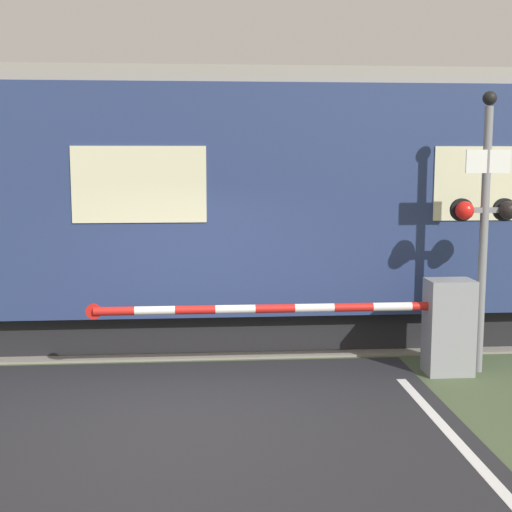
# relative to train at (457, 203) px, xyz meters

# --- Properties ---
(ground_plane) EXTENTS (80.00, 80.00, 0.00)m
(ground_plane) POSITION_rel_train_xyz_m (-4.32, -3.73, -2.09)
(ground_plane) COLOR #475638
(track_bed) EXTENTS (36.00, 3.20, 0.13)m
(track_bed) POSITION_rel_train_xyz_m (-4.32, 0.00, -2.07)
(track_bed) COLOR gray
(track_bed) RESTS_ON ground_plane
(train) EXTENTS (18.24, 3.11, 4.09)m
(train) POSITION_rel_train_xyz_m (0.00, 0.00, 0.00)
(train) COLOR black
(train) RESTS_ON ground_plane
(crossing_barrier) EXTENTS (4.99, 0.44, 1.26)m
(crossing_barrier) POSITION_rel_train_xyz_m (-1.28, -2.46, -1.42)
(crossing_barrier) COLOR gray
(crossing_barrier) RESTS_ON ground_plane
(signal_post) EXTENTS (0.87, 0.26, 3.67)m
(signal_post) POSITION_rel_train_xyz_m (-0.51, -2.41, -0.01)
(signal_post) COLOR gray
(signal_post) RESTS_ON ground_plane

